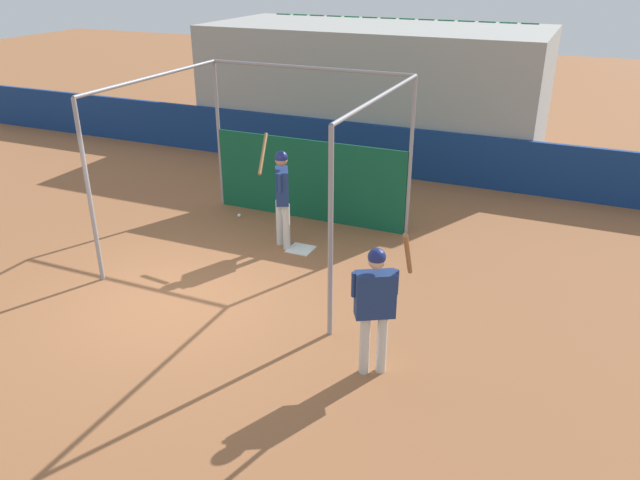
# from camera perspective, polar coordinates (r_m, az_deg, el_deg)

# --- Properties ---
(ground_plane) EXTENTS (60.00, 60.00, 0.00)m
(ground_plane) POSITION_cam_1_polar(r_m,az_deg,el_deg) (9.98, -12.81, -5.37)
(ground_plane) COLOR #935B38
(outfield_wall) EXTENTS (24.00, 0.12, 1.20)m
(outfield_wall) POSITION_cam_1_polar(r_m,az_deg,el_deg) (15.55, 2.39, 8.59)
(outfield_wall) COLOR navy
(outfield_wall) RESTS_ON ground
(bleacher_section) EXTENTS (8.70, 4.00, 3.28)m
(bleacher_section) POSITION_cam_1_polar(r_m,az_deg,el_deg) (17.20, 5.04, 13.62)
(bleacher_section) COLOR #9E9E99
(bleacher_section) RESTS_ON ground
(batting_cage) EXTENTS (4.15, 3.84, 3.03)m
(batting_cage) POSITION_cam_1_polar(r_m,az_deg,el_deg) (11.80, -2.18, 6.82)
(batting_cage) COLOR gray
(batting_cage) RESTS_ON ground
(home_plate) EXTENTS (0.44, 0.44, 0.02)m
(home_plate) POSITION_cam_1_polar(r_m,az_deg,el_deg) (11.36, -1.77, -0.84)
(home_plate) COLOR white
(home_plate) RESTS_ON ground
(player_batter) EXTENTS (0.76, 0.76, 1.98)m
(player_batter) POSITION_cam_1_polar(r_m,az_deg,el_deg) (11.09, -3.54, 4.62)
(player_batter) COLOR silver
(player_batter) RESTS_ON ground
(player_waiting) EXTENTS (0.67, 0.67, 2.03)m
(player_waiting) POSITION_cam_1_polar(r_m,az_deg,el_deg) (7.66, 5.13, -5.44)
(player_waiting) COLOR silver
(player_waiting) RESTS_ON ground
(baseball) EXTENTS (0.07, 0.07, 0.07)m
(baseball) POSITION_cam_1_polar(r_m,az_deg,el_deg) (12.87, -7.40, 2.25)
(baseball) COLOR white
(baseball) RESTS_ON ground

